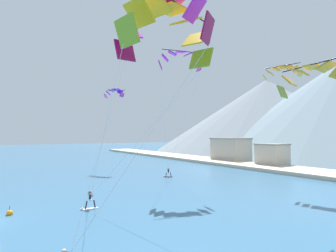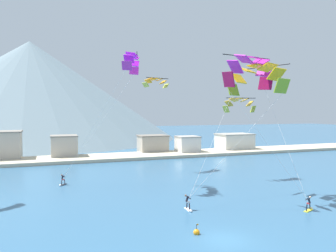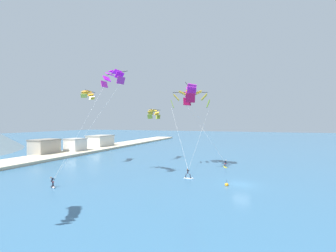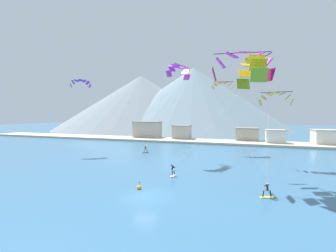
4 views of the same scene
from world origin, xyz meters
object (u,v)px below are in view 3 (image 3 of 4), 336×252
(kitesurfer_near_trail, at_px, (225,165))
(kitesurfer_mid_center, at_px, (189,175))
(parafoil_kite_distant_high_outer, at_px, (88,94))
(race_marker_buoy, at_px, (227,185))
(kitesurfer_near_lead, at_px, (53,185))
(parafoil_kite_distant_low_drift, at_px, (154,113))
(parafoil_kite_near_trail, at_px, (190,93))
(parafoil_kite_mid_center, at_px, (190,97))
(parafoil_kite_near_lead, at_px, (113,77))

(kitesurfer_near_trail, xyz_separation_m, kitesurfer_mid_center, (-12.19, 4.46, 0.07))
(kitesurfer_mid_center, bearing_deg, parafoil_kite_distant_high_outer, 79.92)
(kitesurfer_mid_center, bearing_deg, race_marker_buoy, -107.73)
(kitesurfer_near_trail, distance_m, kitesurfer_mid_center, 12.98)
(kitesurfer_near_lead, distance_m, kitesurfer_mid_center, 21.11)
(kitesurfer_near_lead, xyz_separation_m, race_marker_buoy, (10.24, -23.62, -0.29))
(kitesurfer_near_trail, relative_size, parafoil_kite_distant_high_outer, 0.33)
(kitesurfer_mid_center, distance_m, parafoil_kite_distant_low_drift, 22.93)
(parafoil_kite_distant_high_outer, bearing_deg, kitesurfer_near_lead, -154.31)
(kitesurfer_mid_center, bearing_deg, kitesurfer_near_trail, -20.12)
(parafoil_kite_near_trail, distance_m, parafoil_kite_distant_high_outer, 23.30)
(parafoil_kite_mid_center, bearing_deg, parafoil_kite_distant_low_drift, 67.79)
(parafoil_kite_near_trail, relative_size, parafoil_kite_distant_high_outer, 3.03)
(parafoil_kite_near_lead, distance_m, race_marker_buoy, 26.33)
(parafoil_kite_distant_high_outer, bearing_deg, parafoil_kite_near_lead, -121.84)
(parafoil_kite_distant_low_drift, bearing_deg, parafoil_kite_near_trail, -116.30)
(kitesurfer_near_trail, height_order, parafoil_kite_mid_center, parafoil_kite_mid_center)
(kitesurfer_mid_center, height_order, parafoil_kite_near_trail, parafoil_kite_near_trail)
(parafoil_kite_near_trail, relative_size, parafoil_kite_mid_center, 1.07)
(kitesurfer_near_lead, distance_m, kitesurfer_near_trail, 32.66)
(race_marker_buoy, bearing_deg, parafoil_kite_near_trail, 38.11)
(parafoil_kite_near_trail, height_order, race_marker_buoy, parafoil_kite_near_trail)
(parafoil_kite_near_trail, bearing_deg, kitesurfer_near_trail, -66.99)
(kitesurfer_mid_center, relative_size, parafoil_kite_distant_high_outer, 0.33)
(kitesurfer_near_lead, xyz_separation_m, kitesurfer_near_trail, (24.49, -21.61, 0.02))
(kitesurfer_near_lead, relative_size, kitesurfer_mid_center, 0.93)
(parafoil_kite_mid_center, bearing_deg, kitesurfer_near_lead, 147.54)
(kitesurfer_near_trail, height_order, race_marker_buoy, kitesurfer_near_trail)
(kitesurfer_mid_center, xyz_separation_m, race_marker_buoy, (-2.07, -6.47, -0.39))
(parafoil_kite_near_trail, distance_m, race_marker_buoy, 21.30)
(parafoil_kite_near_lead, bearing_deg, kitesurfer_near_lead, 157.35)
(kitesurfer_near_trail, height_order, parafoil_kite_distant_low_drift, parafoil_kite_distant_low_drift)
(kitesurfer_near_lead, bearing_deg, parafoil_kite_mid_center, -32.46)
(kitesurfer_near_trail, distance_m, race_marker_buoy, 14.40)
(kitesurfer_near_lead, xyz_separation_m, parafoil_kite_distant_high_outer, (16.79, 8.07, 15.62))
(parafoil_kite_near_lead, relative_size, race_marker_buoy, 17.13)
(kitesurfer_near_lead, bearing_deg, parafoil_kite_near_lead, -22.65)
(race_marker_buoy, bearing_deg, kitesurfer_near_trail, 8.01)
(kitesurfer_near_lead, xyz_separation_m, parafoil_kite_distant_low_drift, (27.01, -3.72, 11.47))
(parafoil_kite_mid_center, xyz_separation_m, race_marker_buoy, (-12.41, -9.21, -14.82))
(kitesurfer_mid_center, height_order, race_marker_buoy, kitesurfer_mid_center)
(parafoil_kite_near_trail, xyz_separation_m, race_marker_buoy, (-11.33, -8.89, -15.69))
(parafoil_kite_distant_low_drift, bearing_deg, parafoil_kite_mid_center, -112.21)
(kitesurfer_near_lead, bearing_deg, kitesurfer_near_trail, -41.42)
(kitesurfer_mid_center, height_order, parafoil_kite_distant_low_drift, parafoil_kite_distant_low_drift)
(parafoil_kite_distant_high_outer, bearing_deg, race_marker_buoy, -101.68)
(parafoil_kite_near_lead, xyz_separation_m, race_marker_buoy, (0.89, -19.72, -17.42))
(race_marker_buoy, bearing_deg, kitesurfer_near_lead, 113.43)
(parafoil_kite_near_trail, height_order, parafoil_kite_distant_low_drift, parafoil_kite_near_trail)
(parafoil_kite_distant_high_outer, xyz_separation_m, race_marker_buoy, (-6.55, -31.69, -15.91))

